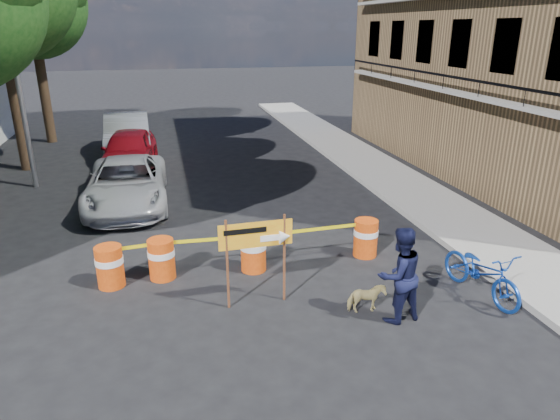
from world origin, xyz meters
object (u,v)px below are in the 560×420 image
barrel_far_left (110,266)px  barrel_mid_right (253,251)px  barrel_mid_left (162,258)px  barrel_far_right (366,237)px  suv_white (127,183)px  detour_sign (265,240)px  bicycle (485,250)px  sedan_silver (127,135)px  dog (366,299)px  sedan_red (129,150)px  pedestrian (399,275)px

barrel_far_left → barrel_mid_right: 3.06m
barrel_mid_left → barrel_far_right: size_ratio=1.00×
suv_white → detour_sign: bearing=-65.7°
barrel_mid_right → bicycle: size_ratio=0.44×
barrel_mid_left → sedan_silver: sedan_silver is taller
bicycle → suv_white: bicycle is taller
dog → sedan_red: sedan_red is taller
dog → sedan_silver: sedan_silver is taller
dog → suv_white: size_ratio=0.14×
detour_sign → sedan_red: detour_sign is taller
barrel_far_left → bicycle: bicycle is taller
barrel_mid_left → dog: 4.44m
barrel_mid_left → sedan_silver: size_ratio=0.18×
barrel_mid_left → barrel_far_right: 4.74m
bicycle → pedestrian: bearing=-178.2°
barrel_far_left → sedan_silver: bearing=90.9°
barrel_mid_left → detour_sign: 2.66m
barrel_mid_left → suv_white: suv_white is taller
barrel_mid_right → sedan_silver: (-3.24, 11.98, 0.38)m
pedestrian → sedan_red: size_ratio=0.41×
barrel_mid_left → barrel_far_right: same height
sedan_silver → barrel_far_left: bearing=-91.8°
dog → pedestrian: bearing=-125.0°
barrel_far_left → suv_white: 5.21m
pedestrian → bicycle: size_ratio=0.90×
suv_white → barrel_far_left: bearing=-90.8°
suv_white → barrel_far_right: bearing=-41.0°
detour_sign → pedestrian: bearing=-29.3°
barrel_far_left → barrel_mid_left: bearing=6.6°
barrel_mid_right → sedan_silver: 12.42m
barrel_mid_left → bicycle: bicycle is taller
barrel_mid_left → suv_white: 5.17m
barrel_mid_right → detour_sign: (-0.02, -1.46, 0.87)m
pedestrian → barrel_mid_left: bearing=-43.4°
dog → barrel_far_right: bearing=-19.4°
detour_sign → barrel_far_left: bearing=152.8°
barrel_far_right → bicycle: bicycle is taller
barrel_far_left → barrel_mid_right: (3.06, 0.04, 0.00)m
barrel_far_left → dog: bearing=-24.6°
barrel_mid_left → sedan_silver: 11.97m
barrel_mid_right → barrel_far_right: bearing=2.8°
barrel_mid_right → dog: bearing=-51.8°
barrel_far_left → barrel_mid_right: same height
barrel_mid_left → barrel_mid_right: bearing=-2.4°
suv_white → sedan_silver: (-0.30, 6.82, 0.15)m
detour_sign → dog: detour_sign is taller
barrel_mid_right → bicycle: (4.27, -2.19, 0.56)m
sedan_silver → barrel_mid_right: bearing=-77.5°
barrel_far_right → suv_white: size_ratio=0.18×
pedestrian → suv_white: size_ratio=0.37×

